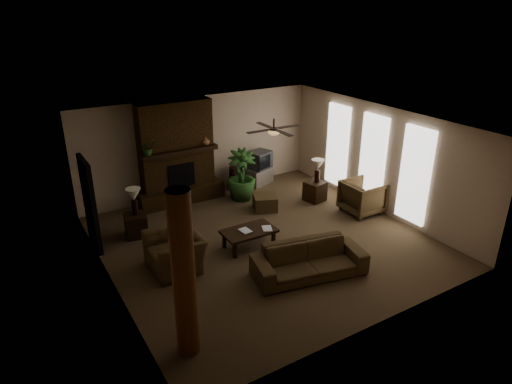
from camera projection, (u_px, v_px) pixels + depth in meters
room_shell at (265, 186)px, 10.05m from camera, size 7.00×7.00×7.00m
fireplace at (177, 161)px, 12.31m from camera, size 2.40×0.70×2.80m
windows at (372, 159)px, 11.87m from camera, size 0.08×3.65×2.35m
log_column at (184, 276)px, 6.76m from camera, size 0.36×0.36×2.80m
doorway at (90, 204)px, 9.97m from camera, size 0.10×1.00×2.10m
ceiling_fan at (274, 131)px, 10.03m from camera, size 1.35×1.35×0.37m
sofa at (309, 255)px, 9.14m from camera, size 2.39×1.13×0.90m
armchair_left at (175, 246)px, 9.35m from camera, size 0.77×1.18×1.03m
armchair_right at (363, 195)px, 11.85m from camera, size 0.89×0.95×0.96m
coffee_table at (249, 232)px, 10.20m from camera, size 1.20×0.70×0.43m
ottoman at (265, 202)px, 12.12m from camera, size 0.78×0.78×0.40m
tv_stand at (259, 176)px, 13.82m from camera, size 0.97×0.76×0.50m
tv at (260, 160)px, 13.63m from camera, size 0.78×0.71×0.52m
floor_vase at (235, 175)px, 13.35m from camera, size 0.34×0.34×0.77m
floor_plant at (241, 185)px, 12.71m from camera, size 1.20×1.60×0.80m
side_table_left at (136, 225)px, 10.74m from camera, size 0.58×0.58×0.55m
lamp_left at (134, 197)px, 10.49m from camera, size 0.43×0.43×0.65m
side_table_right at (315, 191)px, 12.64m from camera, size 0.59×0.59×0.55m
lamp_right at (318, 166)px, 12.38m from camera, size 0.44×0.44×0.65m
mantel_plant at (148, 149)px, 11.47m from camera, size 0.44×0.47×0.33m
mantel_vase at (206, 141)px, 12.29m from camera, size 0.26×0.27×0.22m
book_a at (241, 227)px, 10.01m from camera, size 0.22×0.04×0.29m
book_b at (262, 224)px, 10.15m from camera, size 0.20×0.10×0.29m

